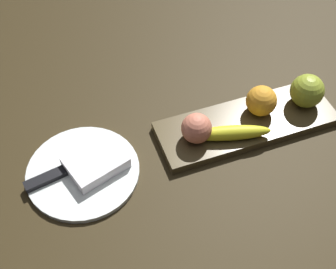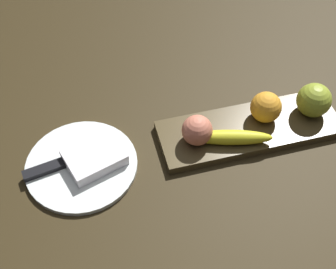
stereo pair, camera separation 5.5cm
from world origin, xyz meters
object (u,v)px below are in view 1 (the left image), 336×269
(peach, at_px, (196,128))
(folded_napkin, at_px, (96,163))
(fruit_tray, at_px, (246,123))
(apple, at_px, (307,91))
(dinner_plate, at_px, (83,172))
(knife, at_px, (53,176))
(banana, at_px, (230,133))
(orange_near_apple, at_px, (261,101))

(peach, height_order, folded_napkin, peach)
(fruit_tray, xyz_separation_m, apple, (0.15, 0.01, 0.05))
(peach, xyz_separation_m, dinner_plate, (-0.26, 0.01, -0.05))
(folded_napkin, relative_size, knife, 0.66)
(apple, xyz_separation_m, folded_napkin, (-0.51, -0.01, -0.04))
(banana, distance_m, dinner_plate, 0.33)
(orange_near_apple, distance_m, dinner_plate, 0.43)
(dinner_plate, height_order, folded_napkin, folded_napkin)
(fruit_tray, xyz_separation_m, peach, (-0.13, -0.01, 0.04))
(apple, relative_size, dinner_plate, 0.33)
(peach, xyz_separation_m, knife, (-0.32, 0.01, -0.04))
(knife, bearing_deg, apple, -10.00)
(orange_near_apple, distance_m, folded_napkin, 0.40)
(peach, relative_size, dinner_plate, 0.28)
(orange_near_apple, relative_size, folded_napkin, 0.59)
(fruit_tray, height_order, knife, knife)
(fruit_tray, distance_m, knife, 0.45)
(banana, bearing_deg, fruit_tray, 43.43)
(fruit_tray, distance_m, dinner_plate, 0.39)
(orange_near_apple, bearing_deg, peach, -172.11)
(fruit_tray, relative_size, peach, 6.18)
(banana, height_order, peach, peach)
(apple, relative_size, banana, 0.43)
(banana, relative_size, knife, 1.02)
(knife, bearing_deg, dinner_plate, -13.33)
(apple, distance_m, dinner_plate, 0.54)
(fruit_tray, height_order, dinner_plate, fruit_tray)
(peach, distance_m, folded_napkin, 0.23)
(apple, distance_m, peach, 0.28)
(folded_napkin, bearing_deg, dinner_plate, 180.00)
(folded_napkin, distance_m, knife, 0.09)
(orange_near_apple, height_order, knife, orange_near_apple)
(apple, bearing_deg, folded_napkin, -179.38)
(peach, bearing_deg, knife, 178.12)
(orange_near_apple, bearing_deg, banana, -153.82)
(fruit_tray, xyz_separation_m, banana, (-0.06, -0.03, 0.03))
(banana, relative_size, orange_near_apple, 2.59)
(banana, distance_m, peach, 0.08)
(apple, bearing_deg, fruit_tray, -177.90)
(peach, bearing_deg, banana, -19.77)
(fruit_tray, distance_m, folded_napkin, 0.36)
(knife, bearing_deg, banana, -15.44)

